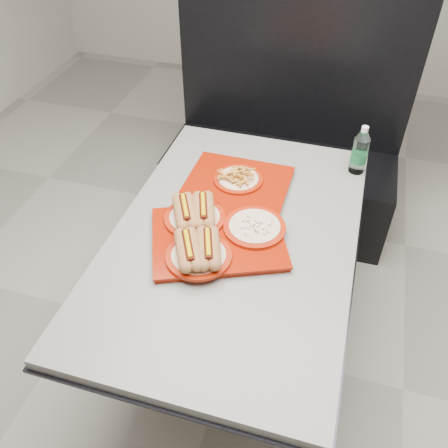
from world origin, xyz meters
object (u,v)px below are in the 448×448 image
(water_bottle, at_px, (360,152))
(tray_near, at_px, (212,234))
(diner_table, at_px, (234,264))
(booth_bench, at_px, (283,155))
(tray_far, at_px, (238,180))

(water_bottle, bearing_deg, tray_near, -128.17)
(diner_table, height_order, water_bottle, water_bottle)
(booth_bench, relative_size, tray_far, 3.14)
(diner_table, xyz_separation_m, water_bottle, (0.41, 0.54, 0.26))
(diner_table, relative_size, tray_near, 2.41)
(diner_table, xyz_separation_m, booth_bench, (0.00, 1.09, -0.18))
(water_bottle, bearing_deg, booth_bench, 126.44)
(diner_table, bearing_deg, tray_far, 102.48)
(diner_table, bearing_deg, tray_near, -138.40)
(diner_table, distance_m, tray_far, 0.36)
(diner_table, height_order, tray_near, tray_near)
(booth_bench, distance_m, water_bottle, 0.82)
(diner_table, relative_size, water_bottle, 6.40)
(tray_near, bearing_deg, booth_bench, 86.59)
(tray_far, height_order, water_bottle, water_bottle)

